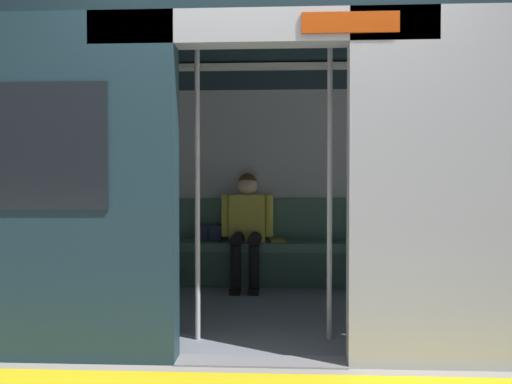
# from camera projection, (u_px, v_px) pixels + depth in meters

# --- Properties ---
(ground_plane) EXTENTS (60.00, 60.00, 0.00)m
(ground_plane) POSITION_uv_depth(u_px,v_px,m) (261.00, 362.00, 3.00)
(ground_plane) COLOR gray
(platform_edge_strip) EXTENTS (8.00, 0.24, 0.01)m
(platform_edge_strip) POSITION_uv_depth(u_px,v_px,m) (259.00, 382.00, 2.71)
(platform_edge_strip) COLOR yellow
(platform_edge_strip) RESTS_ON ground_plane
(train_car) EXTENTS (6.40, 2.76, 2.23)m
(train_car) POSITION_uv_depth(u_px,v_px,m) (258.00, 136.00, 4.19)
(train_car) COLOR #ADAFB5
(train_car) RESTS_ON ground_plane
(bench_seat) EXTENTS (2.57, 0.44, 0.46)m
(bench_seat) POSITION_uv_depth(u_px,v_px,m) (269.00, 252.00, 5.24)
(bench_seat) COLOR #4C7566
(bench_seat) RESTS_ON ground_plane
(person_seated) EXTENTS (0.55, 0.67, 1.19)m
(person_seated) POSITION_uv_depth(u_px,v_px,m) (247.00, 222.00, 5.19)
(person_seated) COLOR #D8CC4C
(person_seated) RESTS_ON ground_plane
(handbag) EXTENTS (0.26, 0.15, 0.17)m
(handbag) POSITION_uv_depth(u_px,v_px,m) (209.00, 233.00, 5.32)
(handbag) COLOR #262D4C
(handbag) RESTS_ON bench_seat
(book) EXTENTS (0.18, 0.24, 0.03)m
(book) POSITION_uv_depth(u_px,v_px,m) (277.00, 240.00, 5.28)
(book) COLOR gold
(book) RESTS_ON bench_seat
(grab_pole_door) EXTENTS (0.04, 0.04, 2.09)m
(grab_pole_door) POSITION_uv_depth(u_px,v_px,m) (197.00, 189.00, 3.41)
(grab_pole_door) COLOR silver
(grab_pole_door) RESTS_ON ground_plane
(grab_pole_far) EXTENTS (0.04, 0.04, 2.09)m
(grab_pole_far) POSITION_uv_depth(u_px,v_px,m) (330.00, 189.00, 3.42)
(grab_pole_far) COLOR silver
(grab_pole_far) RESTS_ON ground_plane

